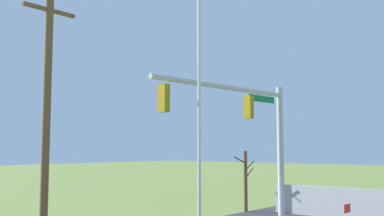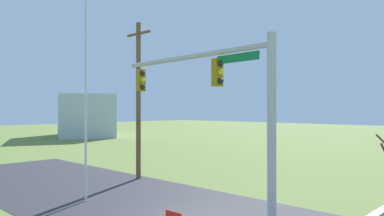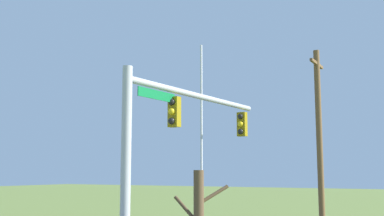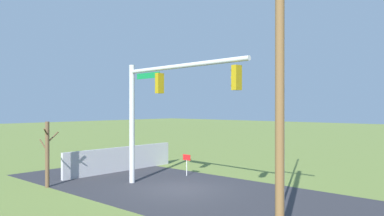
{
  "view_description": "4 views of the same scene",
  "coord_description": "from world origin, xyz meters",
  "px_view_note": "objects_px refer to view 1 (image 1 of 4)",
  "views": [
    {
      "loc": [
        -14.84,
        -9.57,
        3.32
      ],
      "look_at": [
        -1.9,
        1.66,
        4.9
      ],
      "focal_mm": 41.6,
      "sensor_mm": 36.0,
      "label": 1
    },
    {
      "loc": [
        8.78,
        -9.13,
        3.8
      ],
      "look_at": [
        -0.95,
        1.13,
        3.83
      ],
      "focal_mm": 34.45,
      "sensor_mm": 36.0,
      "label": 2
    },
    {
      "loc": [
        13.33,
        8.35,
        3.19
      ],
      "look_at": [
        -1.19,
        0.37,
        5.43
      ],
      "focal_mm": 44.16,
      "sensor_mm": 36.0,
      "label": 3
    },
    {
      "loc": [
        -12.22,
        12.86,
        3.93
      ],
      "look_at": [
        -1.96,
        1.34,
        3.89
      ],
      "focal_mm": 34.76,
      "sensor_mm": 36.0,
      "label": 4
    }
  ],
  "objects_px": {
    "signal_mast": "(251,125)",
    "bare_tree": "(246,180)",
    "flagpole": "(199,112)",
    "utility_pole": "(46,115)",
    "open_sign": "(347,212)"
  },
  "relations": [
    {
      "from": "flagpole",
      "to": "utility_pole",
      "type": "height_order",
      "value": "flagpole"
    },
    {
      "from": "utility_pole",
      "to": "open_sign",
      "type": "height_order",
      "value": "utility_pole"
    },
    {
      "from": "utility_pole",
      "to": "open_sign",
      "type": "xyz_separation_m",
      "value": [
        9.18,
        -6.13,
        -3.51
      ]
    },
    {
      "from": "signal_mast",
      "to": "open_sign",
      "type": "xyz_separation_m",
      "value": [
        1.33,
        -3.47,
        -3.43
      ]
    },
    {
      "from": "signal_mast",
      "to": "utility_pole",
      "type": "xyz_separation_m",
      "value": [
        -7.85,
        2.66,
        0.08
      ]
    },
    {
      "from": "open_sign",
      "to": "bare_tree",
      "type": "bearing_deg",
      "value": 65.38
    },
    {
      "from": "signal_mast",
      "to": "utility_pole",
      "type": "distance_m",
      "value": 8.29
    },
    {
      "from": "utility_pole",
      "to": "flagpole",
      "type": "bearing_deg",
      "value": -63.27
    },
    {
      "from": "bare_tree",
      "to": "open_sign",
      "type": "height_order",
      "value": "bare_tree"
    },
    {
      "from": "open_sign",
      "to": "utility_pole",
      "type": "bearing_deg",
      "value": 146.29
    },
    {
      "from": "signal_mast",
      "to": "utility_pole",
      "type": "height_order",
      "value": "utility_pole"
    },
    {
      "from": "signal_mast",
      "to": "open_sign",
      "type": "bearing_deg",
      "value": -69.04
    },
    {
      "from": "flagpole",
      "to": "signal_mast",
      "type": "bearing_deg",
      "value": 18.66
    },
    {
      "from": "flagpole",
      "to": "open_sign",
      "type": "distance_m",
      "value": 7.89
    },
    {
      "from": "signal_mast",
      "to": "bare_tree",
      "type": "relative_size",
      "value": 2.39
    }
  ]
}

